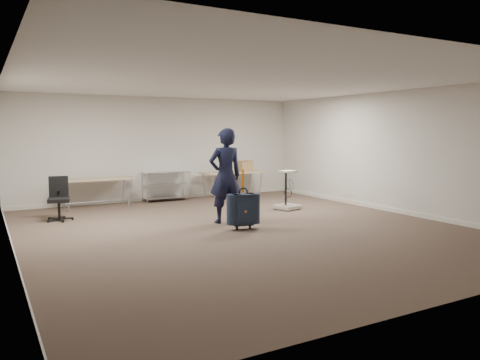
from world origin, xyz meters
TOP-DOWN VIEW (x-y plane):
  - ground at (0.00, 0.00)m, footprint 9.00×9.00m
  - room_shell at (0.00, 1.38)m, footprint 8.00×9.00m
  - folding_table_left at (-1.90, 3.95)m, footprint 1.80×0.75m
  - folding_table_right at (1.90, 3.95)m, footprint 1.80×0.75m
  - wire_shelf at (0.00, 4.20)m, footprint 1.22×0.47m
  - person at (0.01, 0.74)m, footprint 0.74×0.51m
  - suitcase at (-0.01, -0.04)m, footprint 0.46×0.31m
  - office_chair at (-2.95, 2.66)m, footprint 0.56×0.56m
  - equipment_cart at (2.08, 1.48)m, footprint 0.62×0.62m
  - cardboard_box at (2.24, 3.86)m, footprint 0.45×0.37m

SIDE VIEW (x-z plane):
  - ground at x=0.00m, z-range 0.00..0.00m
  - room_shell at x=0.00m, z-range -4.45..4.55m
  - equipment_cart at x=2.08m, z-range -0.22..0.72m
  - office_chair at x=-2.95m, z-range -0.18..0.74m
  - suitcase at x=-0.01m, z-range -0.19..0.97m
  - wire_shelf at x=0.00m, z-range 0.04..0.84m
  - folding_table_left at x=-1.90m, z-range 0.31..1.04m
  - folding_table_right at x=1.90m, z-range 0.31..1.04m
  - cardboard_box at x=2.24m, z-range 0.73..1.04m
  - person at x=0.01m, z-range 0.00..1.94m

